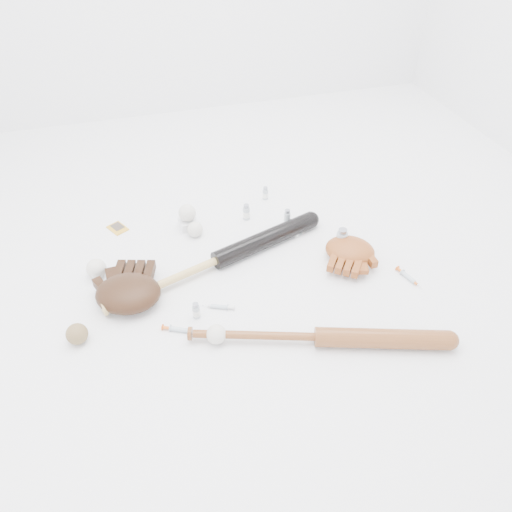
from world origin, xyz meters
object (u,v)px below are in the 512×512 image
object	(u,v)px
pedestal	(188,224)
bat_wood	(318,337)
glove_dark	(128,293)
bat_dark	(218,260)

from	to	relation	value
pedestal	bat_wood	bearing A→B (deg)	-68.71
bat_wood	glove_dark	xyz separation A→B (m)	(-0.57, 0.36, 0.02)
bat_wood	glove_dark	distance (m)	0.68
bat_dark	glove_dark	world-z (taller)	glove_dark
bat_dark	bat_wood	xyz separation A→B (m)	(0.23, -0.46, -0.00)
bat_wood	pedestal	world-z (taller)	bat_wood
bat_dark	pedestal	size ratio (longest dim) A/B	13.53
bat_wood	pedestal	bearing A→B (deg)	129.59
bat_dark	pedestal	xyz separation A→B (m)	(-0.06, 0.28, -0.02)
glove_dark	pedestal	world-z (taller)	glove_dark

